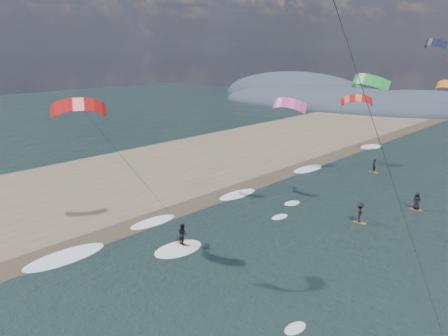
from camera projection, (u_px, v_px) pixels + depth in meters
The scene contains 7 objects.
sand_strip at pixel (23, 206), 46.88m from camera, with size 26.00×240.00×0.00m, color brown.
wet_sand_strip at pixel (101, 237), 39.41m from camera, with size 3.00×240.00×0.00m, color #382D23.
coastal_hills at pixel (329, 102), 132.74m from camera, with size 80.00×41.00×15.00m.
kitesurfer_near_a at pixel (353, 70), 17.94m from camera, with size 7.67×8.51×18.38m.
kitesurfer_near_b at pixel (113, 152), 34.38m from camera, with size 6.78×9.24×12.13m.
far_kitesurfers at pixel (379, 200), 46.09m from camera, with size 9.91×18.24×1.78m.
shoreline_surf at pixel (156, 224), 42.20m from camera, with size 2.40×79.40×0.11m.
Camera 1 is at (19.16, -12.11, 14.76)m, focal length 40.00 mm.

